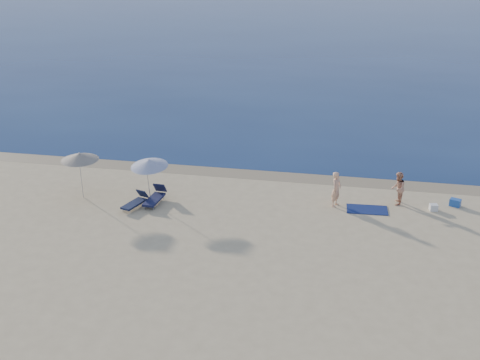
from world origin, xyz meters
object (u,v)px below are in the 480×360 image
(person_right, at_px, (398,188))
(umbrella_near, at_px, (149,163))
(blue_cooler, at_px, (455,203))
(person_left, at_px, (336,189))

(person_right, xyz_separation_m, umbrella_near, (-11.95, -2.09, 1.23))
(person_right, height_order, blue_cooler, person_right)
(person_left, bearing_deg, blue_cooler, -56.26)
(person_right, relative_size, umbrella_near, 0.70)
(person_right, xyz_separation_m, blue_cooler, (2.80, 0.31, -0.65))
(person_left, xyz_separation_m, umbrella_near, (-9.00, -1.31, 1.18))
(person_left, distance_m, person_right, 3.06)
(person_right, bearing_deg, umbrella_near, -72.68)
(person_left, height_order, umbrella_near, umbrella_near)
(person_left, bearing_deg, person_right, -52.18)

